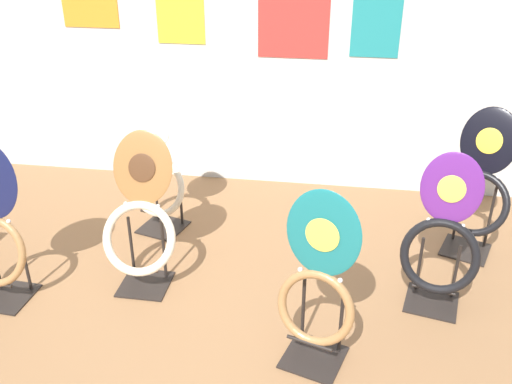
% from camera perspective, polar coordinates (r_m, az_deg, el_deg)
% --- Properties ---
extents(wall_back, '(8.00, 0.07, 2.60)m').
position_cam_1_polar(wall_back, '(4.17, -0.83, 17.66)').
color(wall_back, silver).
rests_on(wall_back, ground_plane).
extents(toilet_seat_display_jazz_black, '(0.47, 0.46, 0.91)m').
position_cam_1_polar(toilet_seat_display_jazz_black, '(3.72, 21.34, 0.45)').
color(toilet_seat_display_jazz_black, black).
rests_on(toilet_seat_display_jazz_black, ground_plane).
extents(toilet_seat_display_woodgrain, '(0.42, 0.37, 0.89)m').
position_cam_1_polar(toilet_seat_display_woodgrain, '(3.23, -11.49, -3.20)').
color(toilet_seat_display_woodgrain, black).
rests_on(toilet_seat_display_woodgrain, ground_plane).
extents(toilet_seat_display_purple_note, '(0.44, 0.33, 0.88)m').
position_cam_1_polar(toilet_seat_display_purple_note, '(3.17, 18.12, -4.74)').
color(toilet_seat_display_purple_note, black).
rests_on(toilet_seat_display_purple_note, ground_plane).
extents(toilet_seat_display_white_plain, '(0.43, 0.35, 0.85)m').
position_cam_1_polar(toilet_seat_display_white_plain, '(3.77, -9.65, 1.52)').
color(toilet_seat_display_white_plain, black).
rests_on(toilet_seat_display_white_plain, ground_plane).
extents(toilet_seat_display_teal_sax, '(0.40, 0.35, 0.92)m').
position_cam_1_polar(toilet_seat_display_teal_sax, '(2.66, 6.20, -9.57)').
color(toilet_seat_display_teal_sax, black).
rests_on(toilet_seat_display_teal_sax, ground_plane).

